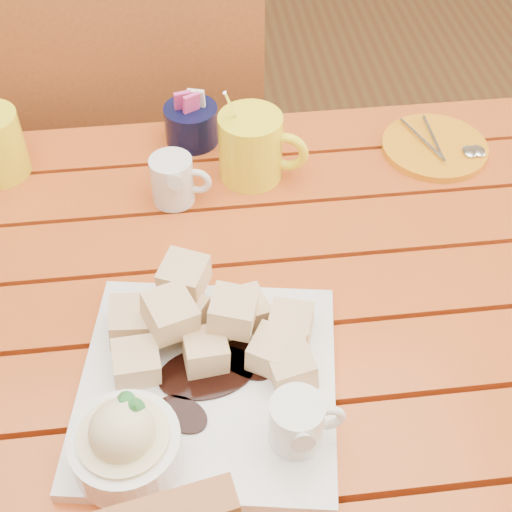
{
  "coord_description": "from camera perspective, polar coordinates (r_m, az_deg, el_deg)",
  "views": [
    {
      "loc": [
        -0.02,
        -0.6,
        1.45
      ],
      "look_at": [
        0.05,
        0.0,
        0.82
      ],
      "focal_mm": 50.0,
      "sensor_mm": 36.0,
      "label": 1
    }
  ],
  "objects": [
    {
      "name": "coffee_mug_right",
      "position": [
        1.06,
        -0.27,
        8.78
      ],
      "size": [
        0.13,
        0.09,
        0.16
      ],
      "rotation": [
        0.0,
        0.0,
        -0.34
      ],
      "color": "yellow",
      "rests_on": "table"
    },
    {
      "name": "cream_pitcher",
      "position": [
        1.04,
        -6.6,
        6.13
      ],
      "size": [
        0.09,
        0.08,
        0.08
      ],
      "rotation": [
        0.0,
        0.0,
        -0.26
      ],
      "color": "white",
      "rests_on": "table"
    },
    {
      "name": "dessert_plate",
      "position": [
        0.8,
        -5.04,
        -10.2
      ],
      "size": [
        0.34,
        0.34,
        0.12
      ],
      "rotation": [
        0.0,
        0.0,
        -0.17
      ],
      "color": "white",
      "rests_on": "table"
    },
    {
      "name": "table",
      "position": [
        1.01,
        -2.86,
        -7.38
      ],
      "size": [
        1.2,
        0.79,
        0.75
      ],
      "color": "#AD4316",
      "rests_on": "ground"
    },
    {
      "name": "chair_far",
      "position": [
        1.52,
        -9.07,
        8.96
      ],
      "size": [
        0.5,
        0.5,
        0.97
      ],
      "rotation": [
        0.0,
        0.0,
        3.23
      ],
      "color": "brown",
      "rests_on": "ground"
    },
    {
      "name": "sugar_caddy",
      "position": [
        1.15,
        -5.19,
        10.53
      ],
      "size": [
        0.08,
        0.08,
        0.09
      ],
      "color": "black",
      "rests_on": "table"
    },
    {
      "name": "orange_saucer",
      "position": [
        1.18,
        14.17,
        8.46
      ],
      "size": [
        0.17,
        0.17,
        0.02
      ],
      "rotation": [
        0.0,
        0.0,
        0.14
      ],
      "color": "orange",
      "rests_on": "table"
    }
  ]
}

